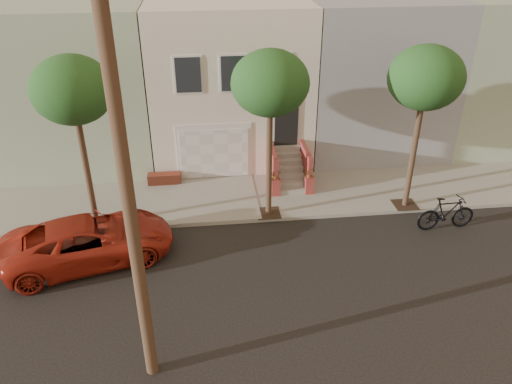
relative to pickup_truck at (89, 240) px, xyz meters
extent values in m
plane|color=black|center=(5.33, -1.86, -0.77)|extent=(90.00, 90.00, 0.00)
cube|color=gray|center=(5.33, 3.49, -0.69)|extent=(40.00, 3.70, 0.15)
cube|color=beige|center=(5.33, 9.34, 2.88)|extent=(7.00, 8.00, 7.00)
cube|color=gray|center=(-1.47, 9.34, 2.88)|extent=(6.50, 8.00, 7.00)
cube|color=gray|center=(12.13, 9.34, 2.88)|extent=(6.50, 8.00, 7.00)
cube|color=gray|center=(18.63, 9.34, 2.88)|extent=(6.50, 8.00, 7.00)
cube|color=silver|center=(4.43, 5.36, 0.63)|extent=(3.20, 0.12, 2.50)
cube|color=silver|center=(4.43, 5.30, 0.53)|extent=(2.90, 0.06, 2.20)
cube|color=gray|center=(4.43, 3.49, -0.61)|extent=(3.20, 3.70, 0.02)
cube|color=#964028|center=(2.23, 5.04, -0.40)|extent=(1.40, 0.45, 0.44)
cube|color=black|center=(7.53, 5.31, 1.78)|extent=(1.00, 0.06, 2.00)
cube|color=#3F4751|center=(3.53, 5.31, 3.98)|extent=(1.00, 0.06, 1.40)
cube|color=silver|center=(3.53, 5.33, 3.98)|extent=(1.15, 0.05, 1.55)
cube|color=#3F4751|center=(5.33, 5.31, 3.98)|extent=(1.00, 0.06, 1.40)
cube|color=silver|center=(5.33, 5.33, 3.98)|extent=(1.15, 0.05, 1.55)
cube|color=#3F4751|center=(7.13, 5.31, 3.98)|extent=(1.00, 0.06, 1.40)
cube|color=silver|center=(7.13, 5.33, 3.98)|extent=(1.15, 0.05, 1.55)
cube|color=gray|center=(7.53, 3.52, -0.52)|extent=(1.20, 0.28, 0.20)
cube|color=gray|center=(7.53, 3.80, -0.32)|extent=(1.20, 0.28, 0.20)
cube|color=gray|center=(7.53, 4.08, -0.12)|extent=(1.20, 0.28, 0.20)
cube|color=gray|center=(7.53, 4.36, 0.08)|extent=(1.20, 0.28, 0.20)
cube|color=gray|center=(7.53, 4.64, 0.28)|extent=(1.20, 0.28, 0.20)
cube|color=gray|center=(7.53, 4.92, 0.48)|extent=(1.20, 0.28, 0.20)
cube|color=gray|center=(7.53, 5.20, 0.68)|extent=(1.20, 0.28, 0.20)
cube|color=maroon|center=(6.83, 4.36, 0.18)|extent=(0.18, 1.96, 1.60)
cube|color=maroon|center=(8.23, 4.36, 0.18)|extent=(0.18, 1.96, 1.60)
cube|color=maroon|center=(6.83, 3.48, -0.27)|extent=(0.35, 0.35, 0.70)
imported|color=#1A481A|center=(6.83, 3.48, 0.31)|extent=(0.40, 0.35, 0.45)
cube|color=maroon|center=(8.23, 3.48, -0.27)|extent=(0.35, 0.35, 0.70)
imported|color=#1A481A|center=(8.23, 3.48, 0.31)|extent=(0.41, 0.35, 0.45)
cube|color=#2D2116|center=(-0.17, 2.04, -0.61)|extent=(0.90, 0.90, 0.02)
cylinder|color=#382419|center=(-0.17, 2.04, 1.48)|extent=(0.22, 0.22, 4.20)
ellipsoid|color=#1A481A|center=(-0.17, 2.04, 4.53)|extent=(2.70, 2.57, 2.29)
cube|color=#2D2116|center=(6.33, 2.04, -0.61)|extent=(0.90, 0.90, 0.02)
cylinder|color=#382419|center=(6.33, 2.04, 1.48)|extent=(0.22, 0.22, 4.20)
ellipsoid|color=#1A481A|center=(6.33, 2.04, 4.53)|extent=(2.70, 2.57, 2.29)
cube|color=#2D2116|center=(11.83, 2.04, -0.61)|extent=(0.90, 0.90, 0.02)
cylinder|color=#382419|center=(11.83, 2.04, 1.48)|extent=(0.22, 0.22, 4.20)
ellipsoid|color=#1A481A|center=(11.83, 2.04, 4.53)|extent=(2.70, 2.57, 2.29)
cylinder|color=#402B1D|center=(2.33, -5.06, 4.23)|extent=(0.30, 0.30, 10.00)
imported|color=#A22516|center=(0.00, 0.00, 0.00)|extent=(5.99, 3.90, 1.53)
imported|color=black|center=(12.71, 0.43, -0.10)|extent=(2.25, 0.73, 1.34)
camera|label=1|loc=(3.92, -14.30, 9.47)|focal=35.00mm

